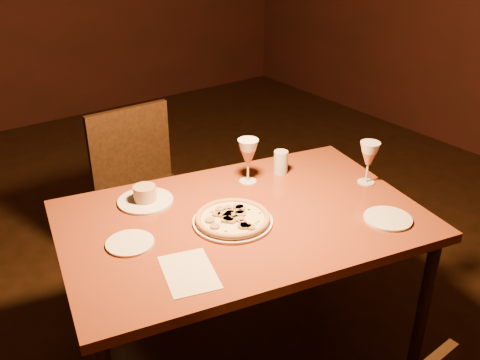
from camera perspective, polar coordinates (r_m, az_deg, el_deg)
floor at (r=2.60m, az=-1.79°, el=-18.28°), size 7.00×7.00×0.00m
dining_table at (r=2.16m, az=0.26°, el=-5.42°), size 1.57×1.18×0.76m
chair_far at (r=2.86m, az=-10.13°, el=-0.90°), size 0.45×0.45×0.93m
pizza_plate at (r=2.07m, az=-0.79°, el=-4.16°), size 0.31×0.31×0.03m
ramekin_saucer at (r=2.25m, az=-10.09°, el=-1.80°), size 0.23×0.23×0.07m
wine_glass_far at (r=2.34m, az=0.86°, el=2.04°), size 0.09×0.09×0.20m
wine_glass_right at (r=2.40m, az=13.51°, el=1.80°), size 0.09×0.09×0.19m
water_tumbler at (r=2.45m, az=4.37°, el=1.90°), size 0.06×0.06×0.11m
side_plate_left at (r=2.00m, az=-11.66°, el=-6.60°), size 0.18×0.18×0.01m
side_plate_near at (r=2.18m, az=15.49°, el=-3.99°), size 0.19×0.19×0.01m
menu_card at (r=1.83m, az=-5.46°, el=-9.76°), size 0.23×0.28×0.00m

